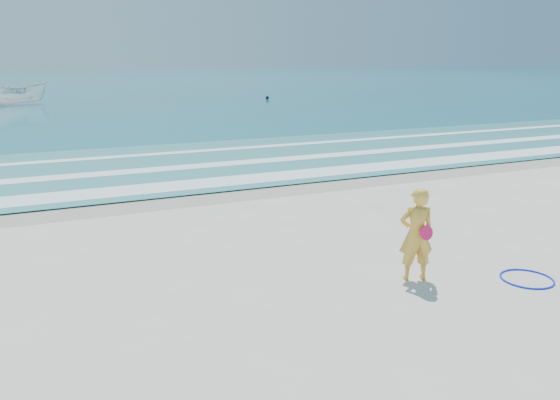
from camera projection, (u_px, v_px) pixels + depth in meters
name	position (u px, v px, depth m)	size (l,w,h in m)	color
ground	(369.00, 324.00, 8.41)	(400.00, 400.00, 0.00)	silver
wet_sand	(202.00, 195.00, 16.34)	(400.00, 2.40, 0.00)	#B2A893
ocean	(54.00, 80.00, 100.98)	(400.00, 190.00, 0.04)	#19727F
shallow	(165.00, 165.00, 20.74)	(400.00, 10.00, 0.01)	#59B7AD
foam_near	(191.00, 184.00, 17.48)	(400.00, 1.40, 0.01)	white
foam_mid	(170.00, 168.00, 20.03)	(400.00, 0.90, 0.01)	white
foam_far	(151.00, 154.00, 22.94)	(400.00, 0.60, 0.01)	white
hoop	(527.00, 279.00, 10.10)	(0.95, 0.95, 0.03)	#0D22F7
boat	(18.00, 93.00, 46.90)	(1.94, 5.15, 1.99)	white
buoy	(267.00, 98.00, 53.54)	(0.34, 0.34, 0.34)	black
woman	(416.00, 234.00, 9.91)	(0.73, 0.60, 1.74)	gold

